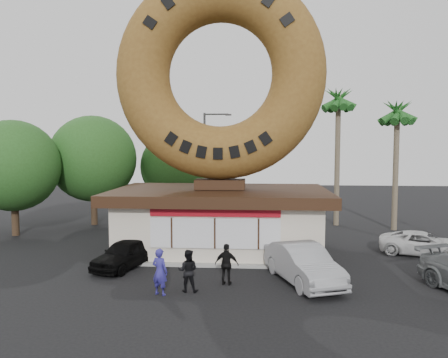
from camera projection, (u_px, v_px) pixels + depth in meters
name	position (u px, v px, depth m)	size (l,w,h in m)	color
ground	(208.00, 287.00, 17.21)	(90.00, 90.00, 0.00)	black
donut_shop	(220.00, 218.00, 23.02)	(11.20, 7.20, 3.80)	beige
giant_donut	(220.00, 75.00, 22.46)	(10.83, 10.83, 2.76)	brown
tree_west	(93.00, 159.00, 30.47)	(6.00, 6.00, 7.65)	#473321
tree_mid	(176.00, 167.00, 32.10)	(5.20, 5.20, 6.63)	#473321
tree_far	(13.00, 166.00, 26.77)	(5.60, 5.60, 7.14)	#473321
palm_near	(338.00, 104.00, 29.94)	(2.60, 2.60, 9.75)	#726651
palm_far	(397.00, 116.00, 28.26)	(2.60, 2.60, 8.75)	#726651
street_lamp	(207.00, 160.00, 32.91)	(2.11, 0.20, 8.00)	#59595E
person_left	(160.00, 272.00, 16.25)	(0.64, 0.42, 1.76)	navy
person_center	(188.00, 271.00, 16.62)	(0.79, 0.61, 1.62)	black
person_right	(227.00, 264.00, 17.44)	(0.97, 0.41, 1.66)	black
car_black	(125.00, 254.00, 19.91)	(1.51, 3.76, 1.28)	black
car_silver	(303.00, 264.00, 17.73)	(1.64, 4.71, 1.55)	#97989C
car_white	(423.00, 244.00, 22.19)	(1.95, 4.23, 1.18)	silver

